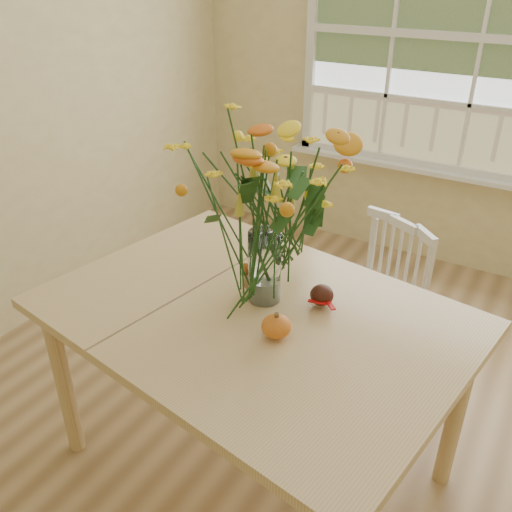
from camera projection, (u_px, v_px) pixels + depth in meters
The scene contains 9 objects.
floor at pixel (305, 481), 2.34m from camera, with size 4.00×4.50×0.01m, color olive.
wall_back at pixel (477, 72), 3.36m from camera, with size 4.00×0.02×2.70m, color #D6C189.
window at pixel (482, 41), 3.25m from camera, with size 2.42×0.12×1.74m.
dining_table at pixel (253, 330), 2.07m from camera, with size 1.68×1.32×0.82m.
windsor_chair at pixel (380, 301), 2.64m from camera, with size 0.55×0.54×0.89m.
flower_vase at pixel (265, 197), 1.89m from camera, with size 0.59×0.59×0.70m.
pumpkin at pixel (276, 327), 1.86m from camera, with size 0.10×0.10×0.08m, color #C36516.
turkey_figurine at pixel (253, 283), 2.10m from camera, with size 0.09×0.07×0.11m.
dark_gourd at pixel (322, 296), 2.03m from camera, with size 0.13×0.10×0.08m.
Camera 1 is at (0.63, -1.46, 1.98)m, focal length 38.00 mm.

